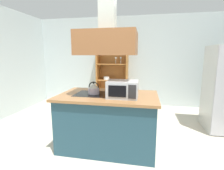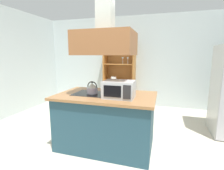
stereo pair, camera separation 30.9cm
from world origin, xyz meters
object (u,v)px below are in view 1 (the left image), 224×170
Objects in this scene: kettle at (94,89)px; microwave at (123,89)px; dish_cabinet at (112,77)px; cutting_board at (126,92)px.

kettle is 0.52m from microwave.
kettle is (0.16, -2.48, 0.11)m from dish_cabinet.
microwave is at bearing -91.71° from cutting_board.
dish_cabinet is 2.71m from microwave.
microwave is (0.50, -0.14, 0.04)m from kettle.
dish_cabinet is 4.26× the size of microwave.
microwave reaches higher than kettle.
dish_cabinet reaches higher than cutting_board.
cutting_board is 0.39m from microwave.
cutting_board is at bearing 88.29° from microwave.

